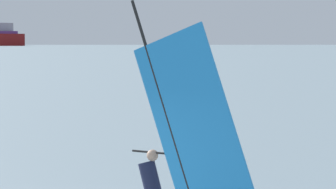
{
  "coord_description": "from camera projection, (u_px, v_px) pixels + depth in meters",
  "views": [
    {
      "loc": [
        -2.65,
        -12.81,
        3.35
      ],
      "look_at": [
        4.35,
        3.46,
        2.17
      ],
      "focal_mm": 84.19,
      "sensor_mm": 36.0,
      "label": 1
    }
  ],
  "objects": [
    {
      "name": "windsurfer",
      "position": [
        165.0,
        170.0,
        14.58
      ],
      "size": [
        2.57,
        3.49,
        4.28
      ],
      "rotation": [
        0.0,
        0.0,
        2.18
      ],
      "color": "white",
      "rests_on": "ground_plane"
    }
  ]
}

